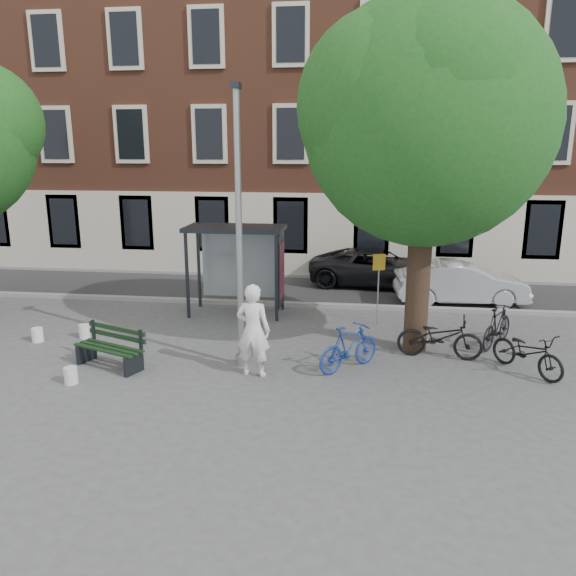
% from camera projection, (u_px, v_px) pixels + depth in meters
% --- Properties ---
extents(ground, '(90.00, 90.00, 0.00)m').
position_uv_depth(ground, '(242.00, 365.00, 12.84)').
color(ground, '#4C4C4F').
rests_on(ground, ground).
extents(road, '(40.00, 4.00, 0.01)m').
position_uv_depth(road, '(284.00, 290.00, 19.57)').
color(road, '#28282B').
rests_on(road, ground).
extents(curb_near, '(40.00, 0.25, 0.12)m').
position_uv_depth(curb_near, '(275.00, 304.00, 17.63)').
color(curb_near, gray).
rests_on(curb_near, ground).
extents(curb_far, '(40.00, 0.25, 0.12)m').
position_uv_depth(curb_far, '(291.00, 276.00, 21.48)').
color(curb_far, gray).
rests_on(curb_far, ground).
extents(building_row, '(30.00, 8.00, 14.00)m').
position_uv_depth(building_row, '(303.00, 94.00, 23.64)').
color(building_row, brown).
rests_on(building_row, ground).
extents(lamppost, '(0.28, 0.35, 6.11)m').
position_uv_depth(lamppost, '(239.00, 245.00, 12.16)').
color(lamppost, '#9EA0A3').
rests_on(lamppost, ground).
extents(tree_right, '(5.76, 5.60, 8.20)m').
position_uv_depth(tree_right, '(429.00, 111.00, 12.30)').
color(tree_right, black).
rests_on(tree_right, ground).
extents(bus_shelter, '(2.85, 1.45, 2.62)m').
position_uv_depth(bus_shelter, '(249.00, 250.00, 16.40)').
color(bus_shelter, '#1E2328').
rests_on(bus_shelter, ground).
extents(painter, '(0.80, 0.58, 2.05)m').
position_uv_depth(painter, '(253.00, 330.00, 12.02)').
color(painter, white).
rests_on(painter, ground).
extents(bench, '(1.80, 1.14, 0.89)m').
position_uv_depth(bench, '(111.00, 349.00, 12.64)').
color(bench, '#1E2328').
rests_on(bench, ground).
extents(bike_a, '(2.02, 0.90, 1.03)m').
position_uv_depth(bike_a, '(440.00, 337.00, 13.14)').
color(bike_a, black).
rests_on(bike_a, ground).
extents(bike_b, '(1.57, 1.56, 1.04)m').
position_uv_depth(bike_b, '(349.00, 347.00, 12.45)').
color(bike_b, navy).
rests_on(bike_b, ground).
extents(bike_c, '(1.60, 1.84, 0.96)m').
position_uv_depth(bike_c, '(528.00, 352.00, 12.27)').
color(bike_c, black).
rests_on(bike_c, ground).
extents(bike_d, '(1.35, 1.70, 1.03)m').
position_uv_depth(bike_d, '(497.00, 326.00, 13.92)').
color(bike_d, black).
rests_on(bike_d, ground).
extents(car_dark, '(4.98, 2.70, 1.33)m').
position_uv_depth(car_dark, '(377.00, 267.00, 20.04)').
color(car_dark, black).
rests_on(car_dark, ground).
extents(car_silver, '(4.17, 1.74, 1.34)m').
position_uv_depth(car_silver, '(461.00, 283.00, 17.72)').
color(car_silver, '#ADAEB5').
rests_on(car_silver, ground).
extents(bucket_a, '(0.34, 0.34, 0.36)m').
position_uv_depth(bucket_a, '(71.00, 375.00, 11.77)').
color(bucket_a, silver).
rests_on(bucket_a, ground).
extents(bucket_b, '(0.37, 0.37, 0.36)m').
position_uv_depth(bucket_b, '(85.00, 331.00, 14.60)').
color(bucket_b, white).
rests_on(bucket_b, ground).
extents(bucket_c, '(0.37, 0.37, 0.36)m').
position_uv_depth(bucket_c, '(37.00, 335.00, 14.33)').
color(bucket_c, white).
rests_on(bucket_c, ground).
extents(notice_sign, '(0.34, 0.12, 2.00)m').
position_uv_depth(notice_sign, '(379.00, 273.00, 15.46)').
color(notice_sign, '#9EA0A3').
rests_on(notice_sign, ground).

